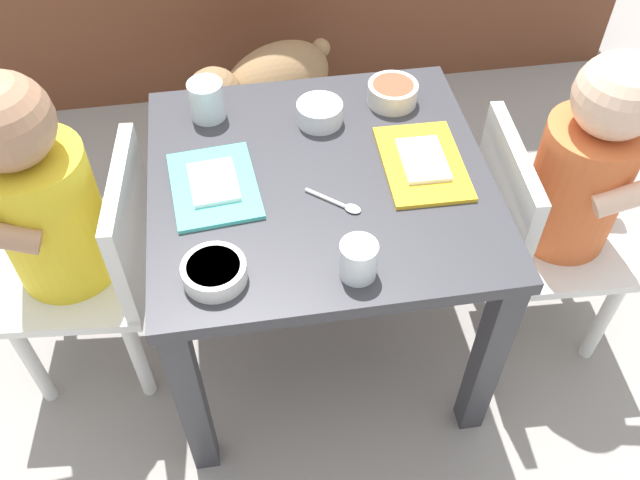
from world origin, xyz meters
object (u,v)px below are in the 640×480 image
dining_table (320,210)px  spoon_by_left_tray (339,203)px  seated_child_right (574,181)px  seated_child_left (52,209)px  water_cup_right (207,102)px  veggie_bowl_far (320,112)px  cereal_bowl_left_side (214,271)px  food_tray_left (214,185)px  water_cup_left (358,261)px  dog (266,87)px  food_tray_right (423,162)px  veggie_bowl_near (393,93)px

dining_table → spoon_by_left_tray: size_ratio=6.84×
seated_child_right → spoon_by_left_tray: (-0.43, -0.03, 0.05)m
seated_child_left → spoon_by_left_tray: (0.47, -0.09, 0.03)m
seated_child_right → water_cup_right: bearing=159.9°
water_cup_right → veggie_bowl_far: (0.20, -0.05, -0.01)m
veggie_bowl_far → spoon_by_left_tray: veggie_bowl_far is taller
cereal_bowl_left_side → spoon_by_left_tray: bearing=30.6°
food_tray_left → water_cup_left: size_ratio=3.21×
cereal_bowl_left_side → food_tray_left: bearing=87.3°
dog → food_tray_left: 0.69m
seated_child_left → veggie_bowl_far: bearing=14.5°
seated_child_right → spoon_by_left_tray: size_ratio=8.03×
seated_child_left → water_cup_right: 0.33m
dog → food_tray_left: size_ratio=2.12×
food_tray_right → water_cup_right: bearing=151.5°
food_tray_right → water_cup_left: size_ratio=3.34×
water_cup_left → seated_child_left: bearing=153.2°
food_tray_right → water_cup_right: size_ratio=2.84×
seated_child_left → water_cup_left: bearing=-26.8°
food_tray_right → spoon_by_left_tray: size_ratio=2.43×
water_cup_right → cereal_bowl_left_side: bearing=-91.4°
veggie_bowl_near → spoon_by_left_tray: veggie_bowl_near is taller
seated_child_right → dog: (-0.49, 0.66, -0.21)m
food_tray_left → veggie_bowl_near: bearing=27.8°
dog → food_tray_right: (0.22, -0.62, 0.26)m
seated_child_left → food_tray_left: 0.28m
dog → spoon_by_left_tray: size_ratio=4.95×
seated_child_right → veggie_bowl_near: seated_child_right is taller
dining_table → water_cup_right: bearing=132.7°
dining_table → water_cup_right: size_ratio=8.00×
food_tray_left → spoon_by_left_tray: size_ratio=2.33×
dining_table → seated_child_left: size_ratio=0.83×
veggie_bowl_far → cereal_bowl_left_side: veggie_bowl_far is taller
spoon_by_left_tray → seated_child_left: bearing=168.8°
seated_child_left → seated_child_right: (0.90, -0.06, -0.01)m
spoon_by_left_tray → seated_child_right: bearing=4.5°
seated_child_right → dog: 0.85m
cereal_bowl_left_side → veggie_bowl_near: bearing=46.8°
water_cup_right → water_cup_left: bearing=-64.0°
water_cup_left → spoon_by_left_tray: 0.15m
cereal_bowl_left_side → dog: bearing=80.0°
veggie_bowl_near → spoon_by_left_tray: (-0.14, -0.25, -0.02)m
seated_child_right → veggie_bowl_near: 0.36m
dog → veggie_bowl_near: (0.21, -0.44, 0.28)m
seated_child_right → dining_table: bearing=175.2°
seated_child_right → water_cup_right: 0.67m
seated_child_right → food_tray_right: size_ratio=3.30×
water_cup_left → veggie_bowl_near: 0.42m
seated_child_right → cereal_bowl_left_side: (-0.63, -0.16, 0.06)m
dining_table → water_cup_right: (-0.18, 0.19, 0.11)m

